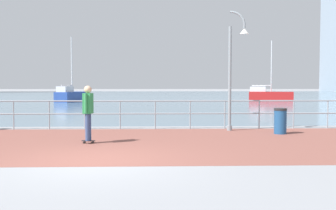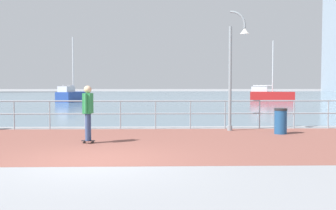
# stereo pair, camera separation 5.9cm
# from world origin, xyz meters

# --- Properties ---
(ground) EXTENTS (220.00, 220.00, 0.00)m
(ground) POSITION_xyz_m (0.00, 40.00, 0.00)
(ground) COLOR gray
(brick_paving) EXTENTS (28.00, 7.17, 0.01)m
(brick_paving) POSITION_xyz_m (0.00, 2.93, 0.00)
(brick_paving) COLOR brown
(brick_paving) RESTS_ON ground
(harbor_water) EXTENTS (180.00, 88.00, 0.00)m
(harbor_water) POSITION_xyz_m (0.00, 51.51, 0.00)
(harbor_water) COLOR slate
(harbor_water) RESTS_ON ground
(waterfront_railing) EXTENTS (25.25, 0.06, 1.16)m
(waterfront_railing) POSITION_xyz_m (-0.00, 6.51, 0.80)
(waterfront_railing) COLOR #8C99A3
(waterfront_railing) RESTS_ON ground
(lamppost) EXTENTS (0.77, 0.50, 4.60)m
(lamppost) POSITION_xyz_m (4.44, 5.84, 2.54)
(lamppost) COLOR gray
(lamppost) RESTS_ON ground
(skateboarder) EXTENTS (0.41, 0.56, 1.75)m
(skateboarder) POSITION_xyz_m (-0.62, 2.74, 1.05)
(skateboarder) COLOR black
(skateboarder) RESTS_ON ground
(trash_bin) EXTENTS (0.46, 0.46, 0.93)m
(trash_bin) POSITION_xyz_m (5.92, 4.82, 0.47)
(trash_bin) COLOR navy
(trash_bin) RESTS_ON ground
(sailboat_red) EXTENTS (2.76, 5.04, 6.77)m
(sailboat_red) POSITION_xyz_m (-7.39, 32.06, 0.65)
(sailboat_red) COLOR #284799
(sailboat_red) RESTS_ON ground
(sailboat_gray) EXTENTS (4.91, 2.80, 6.59)m
(sailboat_gray) POSITION_xyz_m (13.97, 33.48, 0.63)
(sailboat_gray) COLOR #B21E1E
(sailboat_gray) RESTS_ON ground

